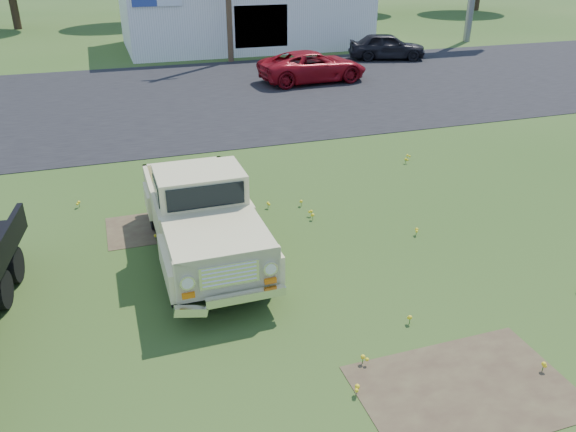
{
  "coord_description": "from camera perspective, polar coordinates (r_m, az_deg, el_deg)",
  "views": [
    {
      "loc": [
        -2.77,
        -7.91,
        5.64
      ],
      "look_at": [
        0.2,
        1.0,
        1.08
      ],
      "focal_mm": 35.0,
      "sensor_mm": 36.0,
      "label": 1
    }
  ],
  "objects": [
    {
      "name": "vintage_pickup_truck",
      "position": [
        11.03,
        -8.74,
        0.2
      ],
      "size": [
        1.97,
        5.04,
        1.83
      ],
      "primitive_type": null,
      "rotation": [
        0.0,
        0.0,
        0.0
      ],
      "color": "beige",
      "rests_on": "ground"
    },
    {
      "name": "dirt_patch_b",
      "position": [
        12.76,
        -13.04,
        -1.08
      ],
      "size": [
        2.2,
        1.6,
        0.01
      ],
      "primitive_type": "cube",
      "color": "#493627",
      "rests_on": "ground"
    },
    {
      "name": "red_pickup",
      "position": [
        26.14,
        2.55,
        14.92
      ],
      "size": [
        5.02,
        2.56,
        1.36
      ],
      "primitive_type": "imported",
      "rotation": [
        0.0,
        0.0,
        1.63
      ],
      "color": "maroon",
      "rests_on": "ground"
    },
    {
      "name": "commercial_building",
      "position": [
        36.17,
        -4.6,
        20.19
      ],
      "size": [
        14.2,
        8.2,
        4.15
      ],
      "color": "silver",
      "rests_on": "ground"
    },
    {
      "name": "dirt_patch_a",
      "position": [
        8.62,
        17.61,
        -16.52
      ],
      "size": [
        3.0,
        2.0,
        0.01
      ],
      "primitive_type": "cube",
      "color": "#493627",
      "rests_on": "ground"
    },
    {
      "name": "dark_sedan",
      "position": [
        31.97,
        10.02,
        16.6
      ],
      "size": [
        4.35,
        2.76,
        1.38
      ],
      "primitive_type": "imported",
      "rotation": [
        0.0,
        0.0,
        1.27
      ],
      "color": "black",
      "rests_on": "ground"
    },
    {
      "name": "asphalt_lot",
      "position": [
        23.76,
        -11.44,
        11.65
      ],
      "size": [
        90.0,
        14.0,
        0.02
      ],
      "primitive_type": "cube",
      "color": "black",
      "rests_on": "ground"
    },
    {
      "name": "ground",
      "position": [
        10.11,
        0.73,
        -8.04
      ],
      "size": [
        140.0,
        140.0,
        0.0
      ],
      "primitive_type": "plane",
      "color": "#2C4E19",
      "rests_on": "ground"
    }
  ]
}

